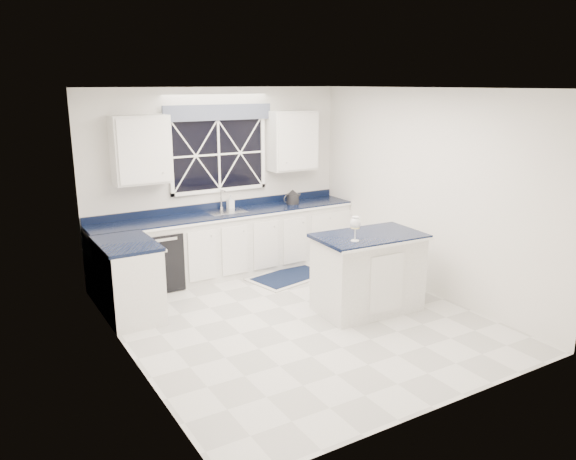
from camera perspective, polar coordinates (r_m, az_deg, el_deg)
ground at (r=6.84m, az=1.10°, el=-9.04°), size 4.50×4.50×0.00m
back_wall at (r=8.37m, az=-7.10°, el=4.95°), size 4.00×0.10×2.70m
base_cabinets at (r=8.03m, az=-7.69°, el=-2.09°), size 3.99×1.60×0.90m
countertop at (r=8.19m, az=-6.14°, el=1.68°), size 3.98×0.64×0.04m
dishwasher at (r=7.94m, az=-13.25°, el=-2.87°), size 0.60×0.58×0.82m
window at (r=8.26m, az=-7.07°, el=8.18°), size 1.65×0.09×1.26m
upper_cabinets at (r=8.14m, az=-6.72°, el=8.59°), size 3.10×0.34×0.90m
faucet at (r=8.32m, az=-6.74°, el=3.14°), size 0.05×0.20×0.30m
island at (r=7.02m, az=8.13°, el=-4.27°), size 1.35×0.86×0.97m
rug at (r=8.24m, az=0.13°, el=-4.73°), size 1.28×0.93×0.02m
kettle at (r=8.67m, az=0.46°, el=3.34°), size 0.32×0.20×0.23m
wine_glass at (r=6.51m, az=6.86°, el=0.59°), size 0.12×0.12×0.29m
soap_bottle at (r=8.42m, az=-5.87°, el=2.89°), size 0.10×0.10×0.20m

